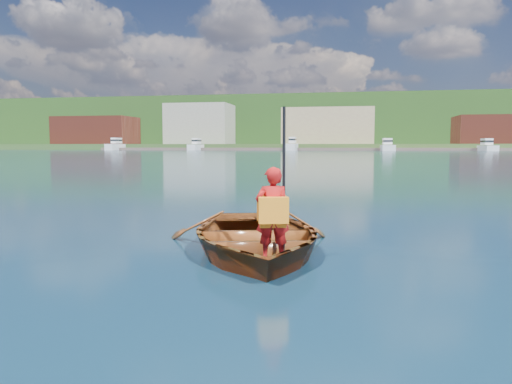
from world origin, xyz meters
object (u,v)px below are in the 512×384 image
child_paddler (273,213)px  dock (353,149)px  rowboat (254,237)px  marina_yachts (361,146)px

child_paddler → dock: size_ratio=0.01×
rowboat → child_paddler: (0.38, -0.83, 0.44)m
marina_yachts → dock: bearing=116.1°
rowboat → dock: dock is taller
rowboat → marina_yachts: bearing=88.1°
dock → marina_yachts: marina_yachts is taller
dock → marina_yachts: size_ratio=1.12×
dock → marina_yachts: bearing=-63.9°
child_paddler → marina_yachts: (4.40, 144.47, 0.69)m
rowboat → dock: (2.49, 148.32, 0.19)m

